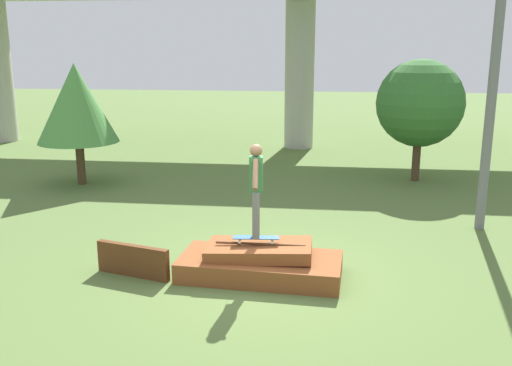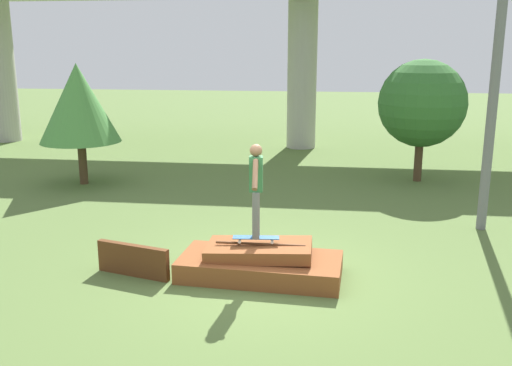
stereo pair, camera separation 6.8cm
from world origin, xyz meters
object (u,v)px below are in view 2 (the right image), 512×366
object	(u,v)px
tree_behind_right	(78,103)
utility_pole	(501,22)
skateboard	(256,238)
tree_behind_left	(422,104)
skater	(256,185)

from	to	relation	value
tree_behind_right	utility_pole	bearing A→B (deg)	-15.36
skateboard	tree_behind_right	xyz separation A→B (m)	(-5.73, 5.96, 1.60)
skateboard	tree_behind_right	world-z (taller)	tree_behind_right
tree_behind_left	utility_pole	bearing A→B (deg)	-80.64
tree_behind_left	tree_behind_right	xyz separation A→B (m)	(-9.47, -1.60, 0.04)
skateboard	tree_behind_left	distance (m)	8.58
utility_pole	tree_behind_right	xyz separation A→B (m)	(-10.19, 2.80, -2.00)
utility_pole	tree_behind_left	size ratio (longest dim) A/B	2.39
utility_pole	skater	bearing A→B (deg)	-144.71
tree_behind_left	tree_behind_right	bearing A→B (deg)	-170.43
skateboard	utility_pole	distance (m)	6.55
skateboard	skater	xyz separation A→B (m)	(0.00, 0.00, 0.93)
skater	tree_behind_left	bearing A→B (deg)	63.66
skateboard	utility_pole	xyz separation A→B (m)	(4.47, 3.16, 3.61)
utility_pole	tree_behind_right	size ratio (longest dim) A/B	2.46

